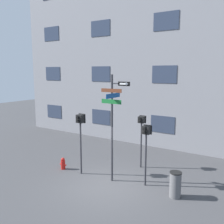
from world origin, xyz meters
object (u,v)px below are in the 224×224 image
at_px(street_sign_pole, 113,118).
at_px(pedestrian_signal_across, 141,128).
at_px(trash_bin, 175,185).
at_px(pedestrian_signal_left, 80,127).
at_px(fire_hydrant, 63,164).
at_px(pedestrian_signal_right, 146,139).

distance_m(street_sign_pole, pedestrian_signal_across, 2.33).
height_order(pedestrian_signal_across, trash_bin, pedestrian_signal_across).
height_order(street_sign_pole, pedestrian_signal_left, street_sign_pole).
height_order(fire_hydrant, trash_bin, trash_bin).
xyz_separation_m(pedestrian_signal_across, fire_hydrant, (-3.21, -2.36, -1.81)).
relative_size(pedestrian_signal_right, fire_hydrant, 4.46).
bearing_deg(street_sign_pole, fire_hydrant, -176.14).
xyz_separation_m(pedestrian_signal_right, trash_bin, (1.44, -0.31, -1.57)).
bearing_deg(street_sign_pole, pedestrian_signal_right, 15.34).
bearing_deg(fire_hydrant, street_sign_pole, 3.86).
bearing_deg(street_sign_pole, pedestrian_signal_across, 81.40).
relative_size(pedestrian_signal_left, fire_hydrant, 4.91).
distance_m(street_sign_pole, pedestrian_signal_left, 1.85).
distance_m(pedestrian_signal_right, trash_bin, 2.15).
bearing_deg(pedestrian_signal_left, pedestrian_signal_across, 48.07).
xyz_separation_m(pedestrian_signal_right, fire_hydrant, (-4.30, -0.58, -1.80)).
bearing_deg(trash_bin, fire_hydrant, -177.31).
bearing_deg(street_sign_pole, pedestrian_signal_left, -175.37).
relative_size(pedestrian_signal_left, trash_bin, 2.83).
distance_m(pedestrian_signal_right, pedestrian_signal_across, 2.08).
xyz_separation_m(pedestrian_signal_left, pedestrian_signal_across, (2.07, 2.31, -0.22)).
height_order(pedestrian_signal_left, pedestrian_signal_across, pedestrian_signal_left).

